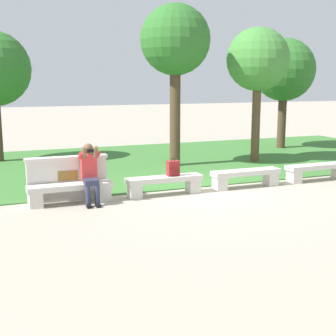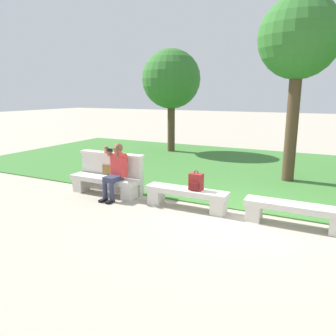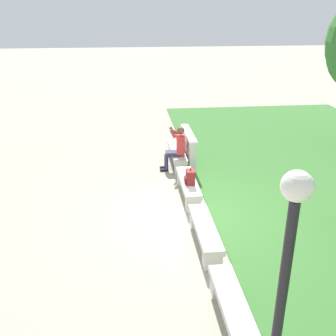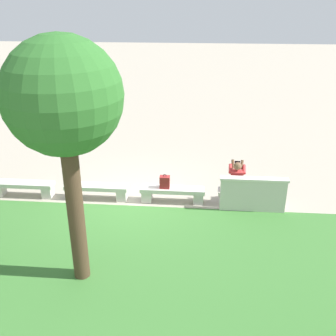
{
  "view_description": "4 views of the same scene",
  "coord_description": "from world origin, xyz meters",
  "px_view_note": "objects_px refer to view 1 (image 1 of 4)",
  "views": [
    {
      "loc": [
        -5.01,
        -10.1,
        2.69
      ],
      "look_at": [
        -1.28,
        -0.64,
        0.78
      ],
      "focal_mm": 50.0,
      "sensor_mm": 36.0,
      "label": 1
    },
    {
      "loc": [
        1.62,
        -6.26,
        2.46
      ],
      "look_at": [
        -1.49,
        -0.13,
        0.9
      ],
      "focal_mm": 35.0,
      "sensor_mm": 36.0,
      "label": 2
    },
    {
      "loc": [
        7.85,
        -1.46,
        4.55
      ],
      "look_at": [
        -1.24,
        -0.51,
        0.75
      ],
      "focal_mm": 42.0,
      "sensor_mm": 36.0,
      "label": 3
    },
    {
      "loc": [
        -1.82,
        9.99,
        5.53
      ],
      "look_at": [
        -0.98,
        -0.03,
        1.05
      ],
      "focal_mm": 42.0,
      "sensor_mm": 36.0,
      "label": 4
    }
  ],
  "objects_px": {
    "tree_left_background": "(284,71)",
    "tree_far_back": "(175,42)",
    "bench_far": "(317,170)",
    "bench_mid": "(246,176)",
    "person_photographer": "(90,170)",
    "bench_near": "(165,183)",
    "bench_main": "(70,191)",
    "backpack": "(173,169)",
    "tree_right_background": "(258,61)"
  },
  "relations": [
    {
      "from": "bench_main",
      "to": "bench_near",
      "type": "height_order",
      "value": "same"
    },
    {
      "from": "bench_mid",
      "to": "tree_left_background",
      "type": "height_order",
      "value": "tree_left_background"
    },
    {
      "from": "person_photographer",
      "to": "tree_right_background",
      "type": "relative_size",
      "value": 0.3
    },
    {
      "from": "bench_mid",
      "to": "tree_left_background",
      "type": "bearing_deg",
      "value": 48.37
    },
    {
      "from": "bench_near",
      "to": "tree_left_background",
      "type": "xyz_separation_m",
      "value": [
        7.12,
        5.51,
        2.76
      ]
    },
    {
      "from": "person_photographer",
      "to": "tree_left_background",
      "type": "distance_m",
      "value": 10.77
    },
    {
      "from": "person_photographer",
      "to": "tree_left_background",
      "type": "height_order",
      "value": "tree_left_background"
    },
    {
      "from": "bench_mid",
      "to": "tree_right_background",
      "type": "distance_m",
      "value": 4.91
    },
    {
      "from": "bench_far",
      "to": "bench_mid",
      "type": "bearing_deg",
      "value": 180.0
    },
    {
      "from": "person_photographer",
      "to": "bench_far",
      "type": "bearing_deg",
      "value": 0.71
    },
    {
      "from": "person_photographer",
      "to": "tree_left_background",
      "type": "relative_size",
      "value": 0.31
    },
    {
      "from": "person_photographer",
      "to": "tree_right_background",
      "type": "bearing_deg",
      "value": 27.48
    },
    {
      "from": "bench_near",
      "to": "tree_right_background",
      "type": "xyz_separation_m",
      "value": [
        4.45,
        3.17,
        3.01
      ]
    },
    {
      "from": "bench_near",
      "to": "tree_far_back",
      "type": "bearing_deg",
      "value": 63.92
    },
    {
      "from": "bench_mid",
      "to": "person_photographer",
      "type": "height_order",
      "value": "person_photographer"
    },
    {
      "from": "person_photographer",
      "to": "backpack",
      "type": "height_order",
      "value": "person_photographer"
    },
    {
      "from": "bench_main",
      "to": "tree_left_background",
      "type": "relative_size",
      "value": 0.43
    },
    {
      "from": "person_photographer",
      "to": "tree_far_back",
      "type": "xyz_separation_m",
      "value": [
        3.47,
        3.51,
        3.08
      ]
    },
    {
      "from": "bench_near",
      "to": "person_photographer",
      "type": "distance_m",
      "value": 1.85
    },
    {
      "from": "person_photographer",
      "to": "backpack",
      "type": "distance_m",
      "value": 2.02
    },
    {
      "from": "bench_near",
      "to": "tree_far_back",
      "type": "xyz_separation_m",
      "value": [
        1.68,
        3.43,
        3.52
      ]
    },
    {
      "from": "bench_main",
      "to": "tree_left_background",
      "type": "xyz_separation_m",
      "value": [
        9.34,
        5.51,
        2.76
      ]
    },
    {
      "from": "bench_mid",
      "to": "tree_far_back",
      "type": "distance_m",
      "value": 4.94
    },
    {
      "from": "tree_left_background",
      "to": "tree_far_back",
      "type": "bearing_deg",
      "value": -159.06
    },
    {
      "from": "bench_far",
      "to": "tree_left_background",
      "type": "bearing_deg",
      "value": 64.11
    },
    {
      "from": "bench_near",
      "to": "bench_far",
      "type": "relative_size",
      "value": 1.0
    },
    {
      "from": "bench_mid",
      "to": "backpack",
      "type": "xyz_separation_m",
      "value": [
        -2.0,
        0.0,
        0.33
      ]
    },
    {
      "from": "bench_far",
      "to": "bench_near",
      "type": "bearing_deg",
      "value": 180.0
    },
    {
      "from": "backpack",
      "to": "tree_left_background",
      "type": "distance_m",
      "value": 9.15
    },
    {
      "from": "bench_near",
      "to": "tree_right_background",
      "type": "height_order",
      "value": "tree_right_background"
    },
    {
      "from": "tree_left_background",
      "to": "tree_far_back",
      "type": "distance_m",
      "value": 5.88
    },
    {
      "from": "person_photographer",
      "to": "tree_far_back",
      "type": "bearing_deg",
      "value": 45.28
    },
    {
      "from": "bench_far",
      "to": "tree_left_background",
      "type": "xyz_separation_m",
      "value": [
        2.67,
        5.51,
        2.76
      ]
    },
    {
      "from": "bench_mid",
      "to": "tree_far_back",
      "type": "height_order",
      "value": "tree_far_back"
    },
    {
      "from": "bench_far",
      "to": "backpack",
      "type": "height_order",
      "value": "backpack"
    },
    {
      "from": "bench_near",
      "to": "backpack",
      "type": "relative_size",
      "value": 4.32
    },
    {
      "from": "bench_far",
      "to": "backpack",
      "type": "distance_m",
      "value": 4.24
    },
    {
      "from": "bench_main",
      "to": "backpack",
      "type": "height_order",
      "value": "backpack"
    },
    {
      "from": "bench_mid",
      "to": "tree_right_background",
      "type": "relative_size",
      "value": 0.42
    },
    {
      "from": "bench_main",
      "to": "tree_far_back",
      "type": "distance_m",
      "value": 6.27
    },
    {
      "from": "backpack",
      "to": "bench_far",
      "type": "bearing_deg",
      "value": -0.04
    },
    {
      "from": "bench_near",
      "to": "bench_far",
      "type": "distance_m",
      "value": 4.45
    },
    {
      "from": "tree_right_background",
      "to": "tree_far_back",
      "type": "relative_size",
      "value": 0.88
    },
    {
      "from": "bench_far",
      "to": "person_photographer",
      "type": "bearing_deg",
      "value": -179.29
    },
    {
      "from": "bench_mid",
      "to": "tree_right_background",
      "type": "bearing_deg",
      "value": 54.87
    },
    {
      "from": "bench_main",
      "to": "tree_far_back",
      "type": "xyz_separation_m",
      "value": [
        3.9,
        3.43,
        3.52
      ]
    },
    {
      "from": "bench_main",
      "to": "backpack",
      "type": "bearing_deg",
      "value": 0.07
    },
    {
      "from": "bench_mid",
      "to": "bench_near",
      "type": "bearing_deg",
      "value": 180.0
    },
    {
      "from": "tree_left_background",
      "to": "bench_near",
      "type": "bearing_deg",
      "value": -142.26
    },
    {
      "from": "tree_right_background",
      "to": "tree_far_back",
      "type": "distance_m",
      "value": 2.83
    }
  ]
}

